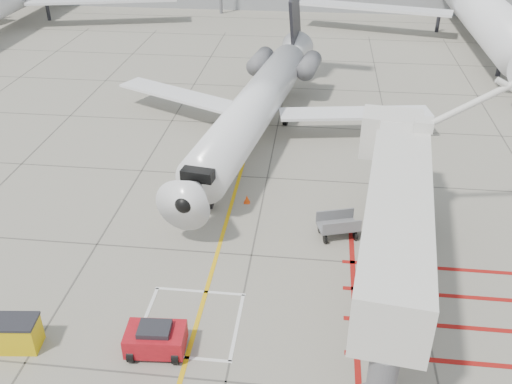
% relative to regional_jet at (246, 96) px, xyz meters
% --- Properties ---
extents(ground_plane, '(260.00, 260.00, 0.00)m').
position_rel_regional_jet_xyz_m(ground_plane, '(1.73, -15.24, -4.02)').
color(ground_plane, gray).
rests_on(ground_plane, ground).
extents(regional_jet, '(28.77, 34.07, 8.04)m').
position_rel_regional_jet_xyz_m(regional_jet, '(0.00, 0.00, 0.00)').
color(regional_jet, white).
rests_on(regional_jet, ground_plane).
extents(jet_bridge, '(10.56, 18.70, 7.12)m').
position_rel_regional_jet_xyz_m(jet_bridge, '(8.10, -13.82, -0.46)').
color(jet_bridge, silver).
rests_on(jet_bridge, ground_plane).
extents(pushback_tug, '(2.44, 1.61, 1.37)m').
position_rel_regional_jet_xyz_m(pushback_tug, '(-1.28, -18.00, -3.34)').
color(pushback_tug, '#A91019').
rests_on(pushback_tug, ground_plane).
extents(spill_bin, '(1.73, 1.25, 1.41)m').
position_rel_regional_jet_xyz_m(spill_bin, '(-6.82, -18.41, -3.31)').
color(spill_bin, gold).
rests_on(spill_bin, ground_plane).
extents(baggage_cart, '(2.34, 1.84, 1.30)m').
position_rel_regional_jet_xyz_m(baggage_cart, '(5.99, -9.05, -3.37)').
color(baggage_cart, slate).
rests_on(baggage_cart, ground_plane).
extents(ground_power_unit, '(3.00, 2.21, 2.13)m').
position_rel_regional_jet_xyz_m(ground_power_unit, '(8.87, -9.76, -2.96)').
color(ground_power_unit, beige).
rests_on(ground_power_unit, ground_plane).
extents(cone_nose, '(0.35, 0.35, 0.49)m').
position_rel_regional_jet_xyz_m(cone_nose, '(-2.79, -7.69, -3.78)').
color(cone_nose, '#FF5A0D').
rests_on(cone_nose, ground_plane).
extents(cone_side, '(0.36, 0.36, 0.49)m').
position_rel_regional_jet_xyz_m(cone_side, '(0.86, -6.29, -3.77)').
color(cone_side, '#EA430C').
rests_on(cone_side, ground_plane).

